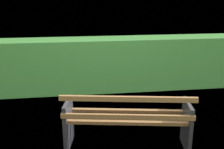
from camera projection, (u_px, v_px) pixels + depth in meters
ground_plane at (127, 145)px, 4.02m from camera, size 1400.00×1400.00×0.00m
park_bench at (127, 120)px, 3.84m from camera, size 1.80×0.88×0.87m
hedge_row at (105, 64)px, 6.21m from camera, size 12.93×0.71×1.15m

